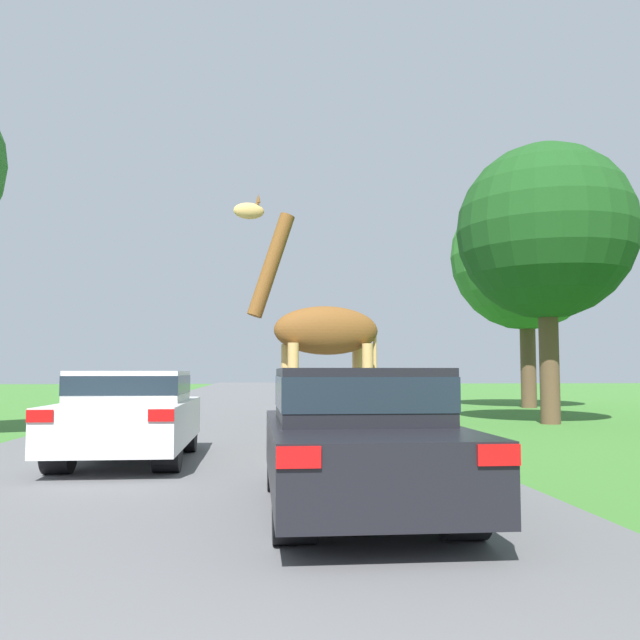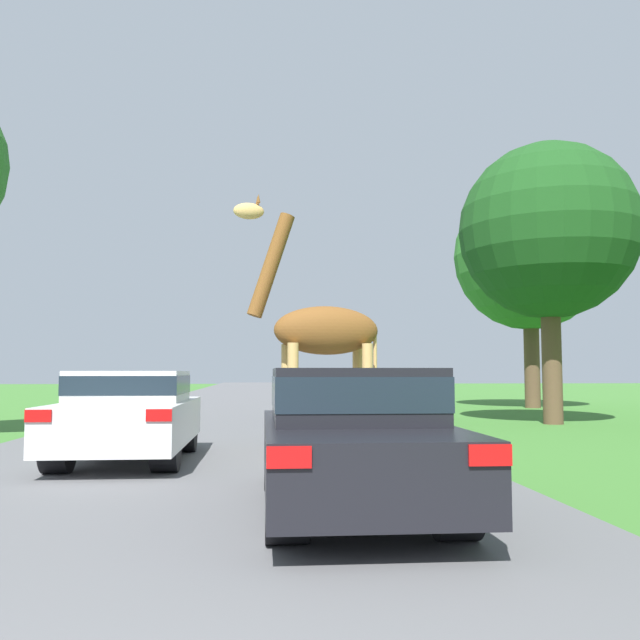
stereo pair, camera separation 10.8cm
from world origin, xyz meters
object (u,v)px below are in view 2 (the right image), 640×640
Objects in this scene: giraffe_near_road at (320,335)px; tree_centre_back at (548,232)px; car_queue_left at (130,413)px; car_queue_right at (346,397)px; car_lead_maroon at (352,435)px; tree_right_cluster at (529,256)px.

tree_centre_back reaches higher than giraffe_near_road.
car_queue_right is at bearing 61.40° from car_queue_left.
car_queue_left is at bearing 106.39° from giraffe_near_road.
car_queue_left is 0.53× the size of tree_centre_back.
giraffe_near_road is 5.63m from car_lead_maroon.
car_queue_left reaches higher than car_queue_right.
car_queue_left is at bearing 126.39° from car_lead_maroon.
tree_centre_back reaches higher than car_queue_left.
tree_centre_back is 0.86× the size of tree_right_cluster.
tree_right_cluster reaches higher than car_queue_left.
tree_right_cluster is at bearing 71.21° from tree_centre_back.
car_lead_maroon is at bearing -96.81° from car_queue_right.
giraffe_near_road is 1.10× the size of car_queue_right.
car_queue_left is 12.77m from tree_centre_back.
car_lead_maroon is (-0.15, -5.47, -1.32)m from giraffe_near_road.
tree_right_cluster reaches higher than tree_centre_back.
car_lead_maroon is at bearing 170.24° from giraffe_near_road.
car_queue_right is 1.04× the size of car_queue_left.
car_queue_right is (1.30, 6.70, -1.37)m from giraffe_near_road.
tree_centre_back is at bearing -59.78° from giraffe_near_road.
tree_right_cluster is at bearing 39.20° from car_queue_right.
car_queue_left is 20.10m from tree_right_cluster.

